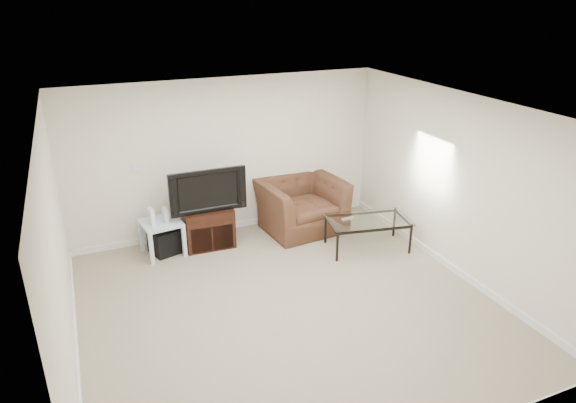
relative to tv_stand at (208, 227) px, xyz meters
name	(u,v)px	position (x,y,z in m)	size (l,w,h in m)	color
floor	(289,307)	(0.48, -2.05, -0.31)	(5.00, 5.00, 0.00)	tan
ceiling	(289,110)	(0.48, -2.05, 2.19)	(5.00, 5.00, 0.00)	white
wall_back	(227,157)	(0.48, 0.45, 0.94)	(5.00, 0.02, 2.50)	silver
wall_left	(58,257)	(-2.02, -2.05, 0.94)	(0.02, 5.00, 2.50)	silver
wall_right	(459,187)	(2.98, -2.05, 0.94)	(0.02, 5.00, 2.50)	silver
plate_back	(136,168)	(-0.92, 0.44, 0.94)	(0.12, 0.02, 0.12)	white
plate_right_switch	(392,154)	(2.97, -0.45, 0.94)	(0.02, 0.09, 0.13)	white
plate_right_outlet	(398,215)	(2.97, -0.75, -0.01)	(0.02, 0.08, 0.12)	white
tv_stand	(208,227)	(0.00, 0.00, 0.00)	(0.74, 0.52, 0.62)	black
dvd_player	(208,216)	(0.00, -0.04, 0.21)	(0.44, 0.31, 0.06)	black
television	(206,189)	(0.00, -0.03, 0.64)	(1.08, 0.22, 0.67)	black
side_table	(163,238)	(-0.71, 0.00, -0.05)	(0.55, 0.55, 0.53)	#CCE1F9
subwoofer	(165,241)	(-0.68, 0.03, -0.12)	(0.39, 0.39, 0.39)	black
game_console	(152,216)	(-0.83, -0.04, 0.34)	(0.06, 0.18, 0.24)	white
game_case	(165,215)	(-0.64, -0.01, 0.32)	(0.06, 0.15, 0.21)	silver
recliner	(301,197)	(1.58, 0.00, 0.25)	(1.29, 0.84, 1.13)	brown
coffee_table	(367,234)	(2.21, -1.05, -0.07)	(1.23, 0.70, 0.48)	black
remote	(348,218)	(1.93, -0.92, 0.19)	(0.19, 0.05, 0.02)	#B2B2B7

